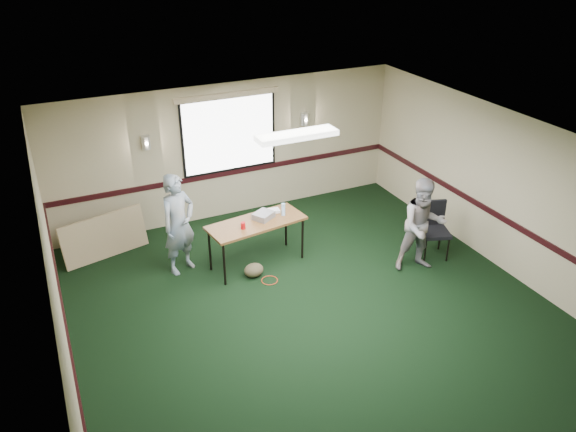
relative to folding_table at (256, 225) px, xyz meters
name	(u,v)px	position (x,y,z in m)	size (l,w,h in m)	color
ground	(325,323)	(0.28, -1.96, -0.77)	(8.00, 8.00, 0.00)	black
room_shell	(267,175)	(0.28, 0.16, 0.80)	(8.00, 8.02, 8.00)	#C0B08A
folding_table	(256,225)	(0.00, 0.00, 0.00)	(1.75, 0.89, 0.84)	#533117
projector	(264,216)	(0.16, 0.06, 0.12)	(0.33, 0.27, 0.11)	gray
game_console	(274,211)	(0.42, 0.21, 0.09)	(0.19, 0.16, 0.05)	white
red_cup	(243,226)	(-0.29, -0.13, 0.12)	(0.08, 0.08, 0.12)	#B10B0F
water_bottle	(283,209)	(0.52, 0.03, 0.17)	(0.07, 0.07, 0.22)	#9BCDFF
duffel_bag	(254,270)	(-0.20, -0.34, -0.66)	(0.34, 0.26, 0.24)	#4E452C
cable_coil	(270,280)	(-0.02, -0.58, -0.77)	(0.28, 0.28, 0.01)	#B43816
folded_table	(104,236)	(-2.34, 1.41, -0.39)	(1.51, 0.06, 0.78)	tan
conference_chair	(433,225)	(2.97, -0.98, -0.19)	(0.62, 0.63, 0.99)	black
person_left	(179,224)	(-1.23, 0.39, 0.11)	(0.64, 0.42, 1.77)	#446A97
person_right	(423,225)	(2.47, -1.29, 0.06)	(0.81, 0.63, 1.67)	#6B86A6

